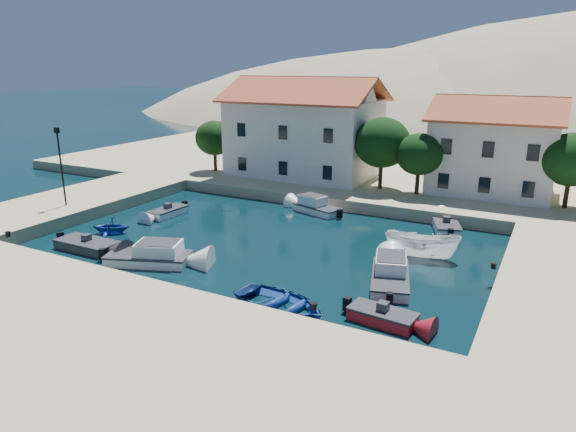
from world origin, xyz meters
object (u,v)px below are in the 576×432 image
(building_mid, at_px, (495,144))
(cabin_cruiser_east, at_px, (390,276))
(rowboat_south, at_px, (280,310))
(boat_east, at_px, (421,257))
(lamppost, at_px, (60,159))
(building_left, at_px, (304,126))
(cabin_cruiser_south, at_px, (148,256))

(building_mid, xyz_separation_m, cabin_cruiser_east, (-2.39, -21.53, -4.75))
(cabin_cruiser_east, bearing_deg, rowboat_south, 128.91)
(building_mid, bearing_deg, boat_east, -96.53)
(cabin_cruiser_east, relative_size, boat_east, 1.13)
(building_mid, bearing_deg, rowboat_south, -103.06)
(lamppost, height_order, boat_east, lamppost)
(building_mid, distance_m, boat_east, 17.42)
(cabin_cruiser_east, bearing_deg, building_left, 20.62)
(lamppost, height_order, cabin_cruiser_south, lamppost)
(cabin_cruiser_east, bearing_deg, boat_east, -22.32)
(lamppost, relative_size, cabin_cruiser_south, 1.11)
(building_mid, xyz_separation_m, rowboat_south, (-6.32, -27.26, -5.22))
(cabin_cruiser_south, bearing_deg, rowboat_south, -30.26)
(cabin_cruiser_south, height_order, boat_east, cabin_cruiser_south)
(cabin_cruiser_east, bearing_deg, building_mid, -22.96)
(cabin_cruiser_south, height_order, rowboat_south, cabin_cruiser_south)
(rowboat_south, xyz_separation_m, cabin_cruiser_east, (3.93, 5.72, 0.48))
(lamppost, xyz_separation_m, cabin_cruiser_east, (27.11, -0.53, -4.28))
(lamppost, relative_size, rowboat_south, 1.20)
(building_mid, xyz_separation_m, boat_east, (-1.89, -16.51, -5.22))
(lamppost, height_order, rowboat_south, lamppost)
(cabin_cruiser_south, bearing_deg, building_left, 72.41)
(building_left, height_order, lamppost, building_left)
(cabin_cruiser_east, distance_m, boat_east, 5.07)
(cabin_cruiser_south, distance_m, boat_east, 17.28)
(rowboat_south, distance_m, cabin_cruiser_east, 6.96)
(boat_east, bearing_deg, building_mid, -11.65)
(building_mid, xyz_separation_m, cabin_cruiser_south, (-16.61, -25.55, -4.75))
(building_mid, distance_m, cabin_cruiser_south, 30.84)
(rowboat_south, height_order, cabin_cruiser_east, cabin_cruiser_east)
(rowboat_south, bearing_deg, lamppost, 84.91)
(cabin_cruiser_south, xyz_separation_m, rowboat_south, (10.29, -1.71, -0.48))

